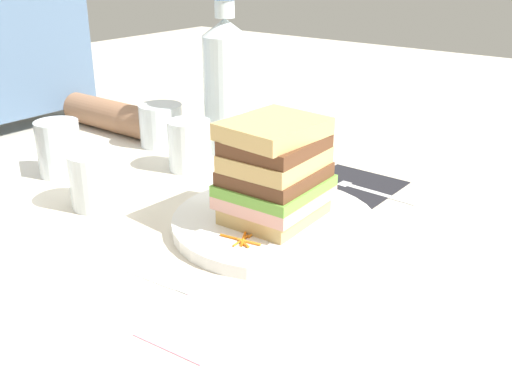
{
  "coord_description": "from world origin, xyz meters",
  "views": [
    {
      "loc": [
        -0.53,
        -0.39,
        0.34
      ],
      "look_at": [
        0.02,
        0.04,
        0.06
      ],
      "focal_mm": 40.9,
      "sensor_mm": 36.0,
      "label": 1
    }
  ],
  "objects_px": {
    "napkin_dark": "(349,185)",
    "fork": "(362,187)",
    "sandwich": "(275,172)",
    "water_bottle": "(226,84)",
    "knife": "(180,287)",
    "empty_tumbler_2": "(98,180)",
    "main_plate": "(274,223)",
    "napkin_pink": "(194,326)",
    "juice_glass": "(190,147)",
    "empty_tumbler_0": "(161,125)",
    "empty_tumbler_1": "(59,148)"
  },
  "relations": [
    {
      "from": "empty_tumbler_0",
      "to": "knife",
      "type": "bearing_deg",
      "value": -131.64
    },
    {
      "from": "main_plate",
      "to": "napkin_pink",
      "type": "distance_m",
      "value": 0.23
    },
    {
      "from": "empty_tumbler_1",
      "to": "knife",
      "type": "bearing_deg",
      "value": -108.03
    },
    {
      "from": "fork",
      "to": "empty_tumbler_0",
      "type": "height_order",
      "value": "empty_tumbler_0"
    },
    {
      "from": "napkin_dark",
      "to": "napkin_pink",
      "type": "distance_m",
      "value": 0.41
    },
    {
      "from": "sandwich",
      "to": "fork",
      "type": "height_order",
      "value": "sandwich"
    },
    {
      "from": "napkin_dark",
      "to": "empty_tumbler_1",
      "type": "bearing_deg",
      "value": 121.35
    },
    {
      "from": "sandwich",
      "to": "napkin_dark",
      "type": "xyz_separation_m",
      "value": [
        0.19,
        -0.0,
        -0.08
      ]
    },
    {
      "from": "sandwich",
      "to": "knife",
      "type": "height_order",
      "value": "sandwich"
    },
    {
      "from": "napkin_pink",
      "to": "empty_tumbler_0",
      "type": "bearing_deg",
      "value": 49.14
    },
    {
      "from": "empty_tumbler_2",
      "to": "napkin_pink",
      "type": "xyz_separation_m",
      "value": [
        -0.13,
        -0.3,
        -0.04
      ]
    },
    {
      "from": "sandwich",
      "to": "fork",
      "type": "xyz_separation_m",
      "value": [
        0.19,
        -0.03,
        -0.07
      ]
    },
    {
      "from": "water_bottle",
      "to": "napkin_dark",
      "type": "bearing_deg",
      "value": -94.01
    },
    {
      "from": "water_bottle",
      "to": "empty_tumbler_2",
      "type": "relative_size",
      "value": 3.48
    },
    {
      "from": "napkin_dark",
      "to": "napkin_pink",
      "type": "xyz_separation_m",
      "value": [
        -0.4,
        -0.06,
        -0.0
      ]
    },
    {
      "from": "empty_tumbler_2",
      "to": "water_bottle",
      "type": "bearing_deg",
      "value": 3.06
    },
    {
      "from": "fork",
      "to": "knife",
      "type": "height_order",
      "value": "fork"
    },
    {
      "from": "fork",
      "to": "empty_tumbler_1",
      "type": "height_order",
      "value": "empty_tumbler_1"
    },
    {
      "from": "fork",
      "to": "empty_tumbler_2",
      "type": "xyz_separation_m",
      "value": [
        -0.28,
        0.26,
        0.03
      ]
    },
    {
      "from": "empty_tumbler_0",
      "to": "fork",
      "type": "bearing_deg",
      "value": -85.3
    },
    {
      "from": "fork",
      "to": "empty_tumbler_1",
      "type": "xyz_separation_m",
      "value": [
        -0.24,
        0.41,
        0.04
      ]
    },
    {
      "from": "napkin_dark",
      "to": "fork",
      "type": "relative_size",
      "value": 0.83
    },
    {
      "from": "sandwich",
      "to": "water_bottle",
      "type": "bearing_deg",
      "value": 50.99
    },
    {
      "from": "napkin_dark",
      "to": "juice_glass",
      "type": "bearing_deg",
      "value": 110.93
    },
    {
      "from": "fork",
      "to": "juice_glass",
      "type": "xyz_separation_m",
      "value": [
        -0.09,
        0.26,
        0.03
      ]
    },
    {
      "from": "napkin_dark",
      "to": "knife",
      "type": "height_order",
      "value": "same"
    },
    {
      "from": "empty_tumbler_2",
      "to": "napkin_pink",
      "type": "bearing_deg",
      "value": -113.03
    },
    {
      "from": "sandwich",
      "to": "empty_tumbler_1",
      "type": "distance_m",
      "value": 0.39
    },
    {
      "from": "knife",
      "to": "juice_glass",
      "type": "bearing_deg",
      "value": 41.92
    },
    {
      "from": "main_plate",
      "to": "juice_glass",
      "type": "distance_m",
      "value": 0.26
    },
    {
      "from": "juice_glass",
      "to": "water_bottle",
      "type": "height_order",
      "value": "water_bottle"
    },
    {
      "from": "main_plate",
      "to": "juice_glass",
      "type": "bearing_deg",
      "value": 68.48
    },
    {
      "from": "main_plate",
      "to": "napkin_pink",
      "type": "height_order",
      "value": "main_plate"
    },
    {
      "from": "empty_tumbler_0",
      "to": "empty_tumbler_2",
      "type": "relative_size",
      "value": 1.01
    },
    {
      "from": "juice_glass",
      "to": "empty_tumbler_1",
      "type": "xyz_separation_m",
      "value": [
        -0.14,
        0.15,
        0.01
      ]
    },
    {
      "from": "napkin_dark",
      "to": "juice_glass",
      "type": "relative_size",
      "value": 1.7
    },
    {
      "from": "knife",
      "to": "main_plate",
      "type": "bearing_deg",
      "value": 1.23
    },
    {
      "from": "sandwich",
      "to": "juice_glass",
      "type": "distance_m",
      "value": 0.26
    },
    {
      "from": "napkin_pink",
      "to": "napkin_dark",
      "type": "bearing_deg",
      "value": 8.23
    },
    {
      "from": "sandwich",
      "to": "knife",
      "type": "distance_m",
      "value": 0.19
    },
    {
      "from": "water_bottle",
      "to": "napkin_pink",
      "type": "height_order",
      "value": "water_bottle"
    },
    {
      "from": "empty_tumbler_0",
      "to": "empty_tumbler_2",
      "type": "height_order",
      "value": "empty_tumbler_2"
    },
    {
      "from": "napkin_dark",
      "to": "water_bottle",
      "type": "relative_size",
      "value": 0.52
    },
    {
      "from": "fork",
      "to": "empty_tumbler_2",
      "type": "height_order",
      "value": "empty_tumbler_2"
    },
    {
      "from": "main_plate",
      "to": "napkin_dark",
      "type": "xyz_separation_m",
      "value": [
        0.19,
        -0.0,
        -0.01
      ]
    },
    {
      "from": "fork",
      "to": "knife",
      "type": "xyz_separation_m",
      "value": [
        -0.36,
        0.02,
        -0.0
      ]
    },
    {
      "from": "fork",
      "to": "empty_tumbler_1",
      "type": "relative_size",
      "value": 1.91
    },
    {
      "from": "knife",
      "to": "water_bottle",
      "type": "relative_size",
      "value": 0.75
    },
    {
      "from": "empty_tumbler_2",
      "to": "napkin_pink",
      "type": "relative_size",
      "value": 0.94
    },
    {
      "from": "napkin_dark",
      "to": "empty_tumbler_1",
      "type": "relative_size",
      "value": 1.58
    }
  ]
}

